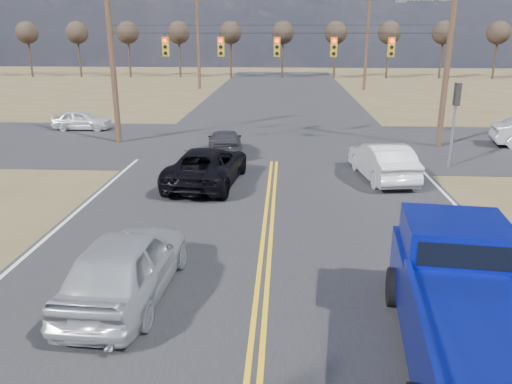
# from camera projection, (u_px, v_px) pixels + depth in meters

# --- Properties ---
(ground) EXTENTS (160.00, 160.00, 0.00)m
(ground) POSITION_uv_depth(u_px,v_px,m) (259.00, 320.00, 11.05)
(ground) COLOR brown
(ground) RESTS_ON ground
(road_main) EXTENTS (14.00, 120.00, 0.02)m
(road_main) POSITION_uv_depth(u_px,v_px,m) (272.00, 186.00, 20.55)
(road_main) COLOR #28282B
(road_main) RESTS_ON ground
(road_cross) EXTENTS (120.00, 12.00, 0.02)m
(road_cross) POSITION_uv_depth(u_px,v_px,m) (276.00, 144.00, 28.15)
(road_cross) COLOR #28282B
(road_cross) RESTS_ON ground
(signal_gantry) EXTENTS (19.60, 4.83, 10.00)m
(signal_gantry) POSITION_uv_depth(u_px,v_px,m) (286.00, 52.00, 26.36)
(signal_gantry) COLOR #473323
(signal_gantry) RESTS_ON ground
(utility_poles) EXTENTS (19.60, 58.32, 10.00)m
(utility_poles) POSITION_uv_depth(u_px,v_px,m) (277.00, 49.00, 25.59)
(utility_poles) COLOR #473323
(utility_poles) RESTS_ON ground
(treeline) EXTENTS (87.00, 117.80, 7.40)m
(treeline) POSITION_uv_depth(u_px,v_px,m) (279.00, 37.00, 34.90)
(treeline) COLOR #33261C
(treeline) RESTS_ON ground
(pickup_truck) EXTENTS (3.05, 6.47, 2.35)m
(pickup_truck) POSITION_uv_depth(u_px,v_px,m) (465.00, 306.00, 9.47)
(pickup_truck) COLOR black
(pickup_truck) RESTS_ON ground
(silver_suv) EXTENTS (2.25, 5.09, 1.70)m
(silver_suv) POSITION_uv_depth(u_px,v_px,m) (126.00, 265.00, 11.78)
(silver_suv) COLOR #B4B7BD
(silver_suv) RESTS_ON ground
(black_suv) EXTENTS (3.15, 5.83, 1.55)m
(black_suv) POSITION_uv_depth(u_px,v_px,m) (207.00, 166.00, 20.68)
(black_suv) COLOR black
(black_suv) RESTS_ON ground
(white_car_queue) EXTENTS (2.38, 5.05, 1.60)m
(white_car_queue) POSITION_uv_depth(u_px,v_px,m) (383.00, 161.00, 21.38)
(white_car_queue) COLOR silver
(white_car_queue) RESTS_ON ground
(dgrey_car_queue) EXTENTS (2.32, 4.52, 1.25)m
(dgrey_car_queue) POSITION_uv_depth(u_px,v_px,m) (225.00, 142.00, 25.72)
(dgrey_car_queue) COLOR #39383E
(dgrey_car_queue) RESTS_ON ground
(cross_car_west) EXTENTS (1.52, 3.73, 1.27)m
(cross_car_west) POSITION_uv_depth(u_px,v_px,m) (82.00, 120.00, 32.12)
(cross_car_west) COLOR silver
(cross_car_west) RESTS_ON ground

